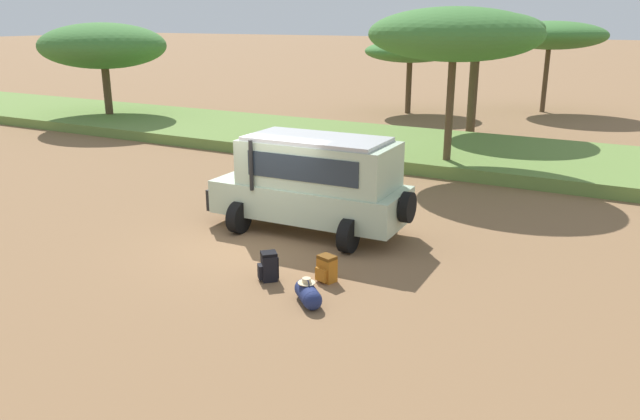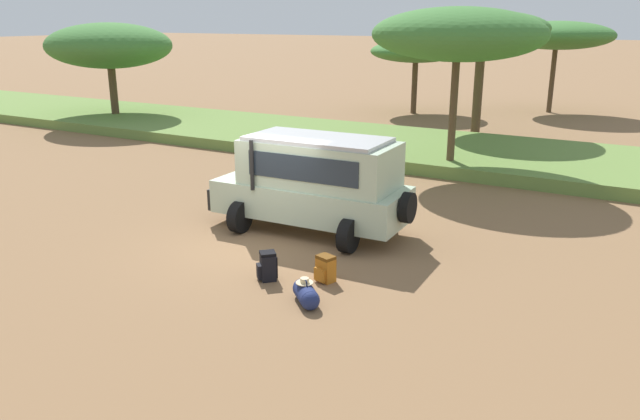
{
  "view_description": "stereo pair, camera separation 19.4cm",
  "coord_description": "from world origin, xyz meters",
  "px_view_note": "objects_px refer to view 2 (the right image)",
  "views": [
    {
      "loc": [
        8.05,
        -11.61,
        5.24
      ],
      "look_at": [
        1.45,
        0.38,
        1.0
      ],
      "focal_mm": 35.0,
      "sensor_mm": 36.0,
      "label": 1
    },
    {
      "loc": [
        8.22,
        -11.52,
        5.24
      ],
      "look_at": [
        1.45,
        0.38,
        1.0
      ],
      "focal_mm": 35.0,
      "sensor_mm": 36.0,
      "label": 2
    }
  ],
  "objects_px": {
    "backpack_beside_front_wheel": "(325,269)",
    "acacia_tree_left_mid": "(416,52)",
    "acacia_tree_centre_back": "(483,29)",
    "backpack_cluster_center": "(267,266)",
    "duffel_bag_low_black_case": "(306,294)",
    "safari_vehicle": "(314,182)",
    "acacia_tree_far_right": "(557,35)",
    "acacia_tree_right_mid": "(458,35)",
    "acacia_tree_far_left": "(109,46)"
  },
  "relations": [
    {
      "from": "backpack_beside_front_wheel",
      "to": "acacia_tree_left_mid",
      "type": "height_order",
      "value": "acacia_tree_left_mid"
    },
    {
      "from": "acacia_tree_centre_back",
      "to": "backpack_beside_front_wheel",
      "type": "bearing_deg",
      "value": -83.68
    },
    {
      "from": "backpack_cluster_center",
      "to": "duffel_bag_low_black_case",
      "type": "bearing_deg",
      "value": -23.62
    },
    {
      "from": "safari_vehicle",
      "to": "duffel_bag_low_black_case",
      "type": "relative_size",
      "value": 6.78
    },
    {
      "from": "backpack_beside_front_wheel",
      "to": "backpack_cluster_center",
      "type": "height_order",
      "value": "backpack_cluster_center"
    },
    {
      "from": "backpack_cluster_center",
      "to": "acacia_tree_left_mid",
      "type": "relative_size",
      "value": 0.12
    },
    {
      "from": "acacia_tree_far_right",
      "to": "duffel_bag_low_black_case",
      "type": "bearing_deg",
      "value": -88.59
    },
    {
      "from": "safari_vehicle",
      "to": "acacia_tree_left_mid",
      "type": "bearing_deg",
      "value": 104.68
    },
    {
      "from": "acacia_tree_right_mid",
      "to": "acacia_tree_far_right",
      "type": "xyz_separation_m",
      "value": [
        0.3,
        16.9,
        -0.42
      ]
    },
    {
      "from": "safari_vehicle",
      "to": "acacia_tree_left_mid",
      "type": "relative_size",
      "value": 1.05
    },
    {
      "from": "acacia_tree_far_left",
      "to": "acacia_tree_right_mid",
      "type": "height_order",
      "value": "acacia_tree_right_mid"
    },
    {
      "from": "safari_vehicle",
      "to": "duffel_bag_low_black_case",
      "type": "xyz_separation_m",
      "value": [
        1.98,
        -3.74,
        -1.1
      ]
    },
    {
      "from": "acacia_tree_left_mid",
      "to": "acacia_tree_right_mid",
      "type": "xyz_separation_m",
      "value": [
        6.36,
        -12.71,
        1.27
      ]
    },
    {
      "from": "backpack_cluster_center",
      "to": "acacia_tree_centre_back",
      "type": "relative_size",
      "value": 0.11
    },
    {
      "from": "acacia_tree_far_right",
      "to": "safari_vehicle",
      "type": "bearing_deg",
      "value": -92.97
    },
    {
      "from": "acacia_tree_left_mid",
      "to": "backpack_cluster_center",
      "type": "bearing_deg",
      "value": -75.58
    },
    {
      "from": "safari_vehicle",
      "to": "backpack_cluster_center",
      "type": "bearing_deg",
      "value": -77.26
    },
    {
      "from": "backpack_beside_front_wheel",
      "to": "duffel_bag_low_black_case",
      "type": "bearing_deg",
      "value": -80.39
    },
    {
      "from": "backpack_beside_front_wheel",
      "to": "acacia_tree_right_mid",
      "type": "relative_size",
      "value": 0.1
    },
    {
      "from": "backpack_cluster_center",
      "to": "acacia_tree_left_mid",
      "type": "distance_m",
      "value": 24.69
    },
    {
      "from": "safari_vehicle",
      "to": "backpack_cluster_center",
      "type": "xyz_separation_m",
      "value": [
        0.72,
        -3.19,
        -0.99
      ]
    },
    {
      "from": "acacia_tree_centre_back",
      "to": "acacia_tree_far_right",
      "type": "height_order",
      "value": "acacia_tree_centre_back"
    },
    {
      "from": "backpack_beside_front_wheel",
      "to": "acacia_tree_far_right",
      "type": "xyz_separation_m",
      "value": [
        -0.52,
        27.38,
        4.0
      ]
    },
    {
      "from": "backpack_beside_front_wheel",
      "to": "acacia_tree_left_mid",
      "type": "bearing_deg",
      "value": 107.19
    },
    {
      "from": "safari_vehicle",
      "to": "acacia_tree_right_mid",
      "type": "height_order",
      "value": "acacia_tree_right_mid"
    },
    {
      "from": "backpack_beside_front_wheel",
      "to": "acacia_tree_far_right",
      "type": "distance_m",
      "value": 27.67
    },
    {
      "from": "acacia_tree_far_left",
      "to": "safari_vehicle",
      "type": "bearing_deg",
      "value": -29.21
    },
    {
      "from": "backpack_beside_front_wheel",
      "to": "safari_vehicle",
      "type": "bearing_deg",
      "value": 124.07
    },
    {
      "from": "backpack_cluster_center",
      "to": "acacia_tree_far_right",
      "type": "bearing_deg",
      "value": 88.85
    },
    {
      "from": "acacia_tree_far_left",
      "to": "acacia_tree_centre_back",
      "type": "distance_m",
      "value": 18.29
    },
    {
      "from": "backpack_cluster_center",
      "to": "acacia_tree_far_left",
      "type": "bearing_deg",
      "value": 144.62
    },
    {
      "from": "backpack_beside_front_wheel",
      "to": "duffel_bag_low_black_case",
      "type": "xyz_separation_m",
      "value": [
        0.18,
        -1.09,
        -0.08
      ]
    },
    {
      "from": "acacia_tree_left_mid",
      "to": "safari_vehicle",
      "type": "bearing_deg",
      "value": -75.32
    },
    {
      "from": "backpack_beside_front_wheel",
      "to": "acacia_tree_far_right",
      "type": "height_order",
      "value": "acacia_tree_far_right"
    },
    {
      "from": "acacia_tree_centre_back",
      "to": "acacia_tree_right_mid",
      "type": "relative_size",
      "value": 0.98
    },
    {
      "from": "acacia_tree_left_mid",
      "to": "acacia_tree_far_right",
      "type": "distance_m",
      "value": 7.91
    },
    {
      "from": "acacia_tree_left_mid",
      "to": "acacia_tree_centre_back",
      "type": "distance_m",
      "value": 7.95
    },
    {
      "from": "acacia_tree_centre_back",
      "to": "acacia_tree_far_left",
      "type": "bearing_deg",
      "value": -164.84
    },
    {
      "from": "backpack_cluster_center",
      "to": "duffel_bag_low_black_case",
      "type": "distance_m",
      "value": 1.38
    },
    {
      "from": "backpack_beside_front_wheel",
      "to": "acacia_tree_far_left",
      "type": "height_order",
      "value": "acacia_tree_far_left"
    },
    {
      "from": "acacia_tree_centre_back",
      "to": "acacia_tree_far_right",
      "type": "relative_size",
      "value": 0.93
    },
    {
      "from": "acacia_tree_right_mid",
      "to": "acacia_tree_far_right",
      "type": "bearing_deg",
      "value": 88.98
    },
    {
      "from": "backpack_cluster_center",
      "to": "acacia_tree_centre_back",
      "type": "distance_m",
      "value": 18.46
    },
    {
      "from": "duffel_bag_low_black_case",
      "to": "acacia_tree_left_mid",
      "type": "bearing_deg",
      "value": 106.86
    },
    {
      "from": "acacia_tree_centre_back",
      "to": "acacia_tree_right_mid",
      "type": "bearing_deg",
      "value": -80.89
    },
    {
      "from": "acacia_tree_far_left",
      "to": "acacia_tree_far_right",
      "type": "distance_m",
      "value": 24.11
    },
    {
      "from": "acacia_tree_left_mid",
      "to": "acacia_tree_far_right",
      "type": "relative_size",
      "value": 0.83
    },
    {
      "from": "backpack_beside_front_wheel",
      "to": "acacia_tree_right_mid",
      "type": "distance_m",
      "value": 11.39
    },
    {
      "from": "backpack_beside_front_wheel",
      "to": "acacia_tree_far_right",
      "type": "relative_size",
      "value": 0.09
    },
    {
      "from": "safari_vehicle",
      "to": "acacia_tree_left_mid",
      "type": "distance_m",
      "value": 21.33
    }
  ]
}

